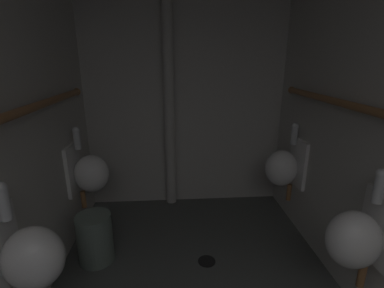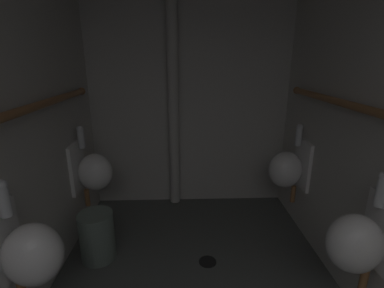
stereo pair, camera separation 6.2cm
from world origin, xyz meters
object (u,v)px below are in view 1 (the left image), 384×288
Objects in this scene: urinal_left_far at (89,172)px; urinal_right_far at (284,167)px; waste_bin at (95,238)px; floor_drain at (207,261)px; standpipe_back_wall at (169,92)px; urinal_left_mid at (29,256)px; urinal_right_mid at (357,237)px.

urinal_left_far is 1.76m from urinal_right_far.
waste_bin is at bearing -166.43° from urinal_right_far.
floor_drain is at bearing -5.89° from waste_bin.
standpipe_back_wall is (0.71, 0.48, 0.64)m from urinal_left_far.
floor_drain is at bearing 31.26° from urinal_left_mid.
standpipe_back_wall is 6.08× the size of waste_bin.
urinal_left_mid is at bearing -179.14° from urinal_right_mid.
urinal_left_far is at bearing 148.86° from urinal_right_mid.
urinal_left_mid is 1.00× the size of urinal_left_far.
standpipe_back_wall reaches higher than floor_drain.
waste_bin is (-1.65, -0.40, -0.40)m from urinal_right_far.
urinal_left_far is 2.06m from urinal_right_mid.
floor_drain is (0.28, -0.96, -1.23)m from standpipe_back_wall.
standpipe_back_wall reaches higher than urinal_right_mid.
urinal_right_mid is 1.06m from urinal_right_far.
floor_drain is at bearing -147.55° from urinal_right_far.
urinal_right_far reaches higher than waste_bin.
urinal_left_far reaches higher than floor_drain.
urinal_right_far is at bearing 32.45° from floor_drain.
urinal_right_mid is (1.76, -1.06, 0.00)m from urinal_left_far.
urinal_right_mid is at bearing -22.02° from waste_bin.
urinal_left_mid is 1.09m from urinal_left_far.
urinal_right_mid reaches higher than floor_drain.
urinal_right_mid and urinal_right_far have the same top height.
urinal_left_far is at bearing 153.80° from floor_drain.
urinal_right_mid reaches higher than waste_bin.
standpipe_back_wall is at bearing 124.21° from urinal_right_mid.
standpipe_back_wall is 17.29× the size of floor_drain.
urinal_left_mid and urinal_right_far have the same top height.
urinal_left_far is (0.00, 1.09, 0.00)m from urinal_left_mid.
urinal_right_far is at bearing 0.02° from urinal_left_far.
urinal_left_mid is at bearing -99.24° from waste_bin.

